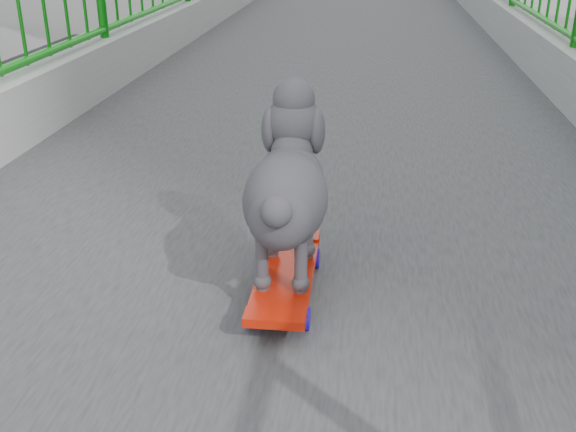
% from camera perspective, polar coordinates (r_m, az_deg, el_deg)
% --- Properties ---
extents(footbridge, '(3.00, 24.00, 7.00)m').
position_cam_1_polar(footbridge, '(4.94, 2.99, -10.10)').
color(footbridge, '#2D2D2F').
rests_on(footbridge, ground).
extents(railing, '(3.00, 24.00, 1.42)m').
position_cam_1_polar(railing, '(4.17, 3.59, 13.31)').
color(railing, gray).
rests_on(railing, footbridge).
extents(skateboard, '(0.17, 0.53, 0.07)m').
position_cam_1_polar(skateboard, '(1.90, -0.19, -5.22)').
color(skateboard, red).
rests_on(skateboard, footbridge).
extents(poodle, '(0.23, 0.55, 0.46)m').
position_cam_1_polar(poodle, '(1.81, -0.09, 2.49)').
color(poodle, '#29272B').
rests_on(poodle, skateboard).
extents(car_1, '(1.48, 4.23, 1.39)m').
position_cam_1_polar(car_1, '(20.97, -20.29, 2.06)').
color(car_1, '#9B9BA0').
rests_on(car_1, ground).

